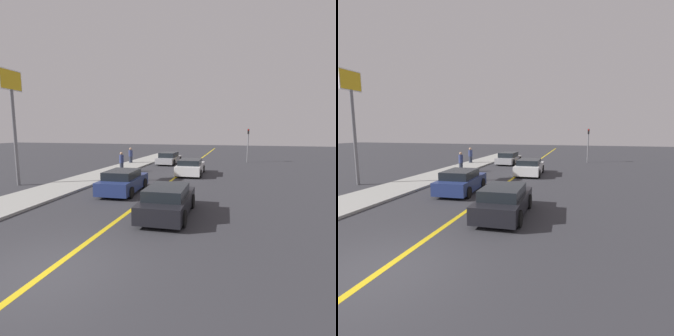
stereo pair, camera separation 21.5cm
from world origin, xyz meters
TOP-DOWN VIEW (x-y plane):
  - ground_plane at (0.00, 0.00)m, footprint 120.00×120.00m
  - road_center_line at (0.00, 18.00)m, footprint 0.20×60.00m
  - sidewalk_left at (-5.79, 16.26)m, footprint 2.90×32.51m
  - car_near_right_lane at (1.74, 5.02)m, footprint 1.97×3.97m
  - car_ahead_center at (-1.72, 8.30)m, footprint 2.06×3.98m
  - car_far_distant at (0.85, 15.29)m, footprint 2.09×4.25m
  - car_parked_left_lot at (-2.51, 21.44)m, footprint 1.93×4.38m
  - pedestrian_near_curb at (-4.98, 15.08)m, footprint 0.37×0.37m
  - pedestrian_mid_group at (-6.48, 20.58)m, footprint 0.42×0.42m
  - traffic_light at (5.47, 24.95)m, footprint 0.18×0.40m
  - roadside_sign at (-9.00, 8.39)m, footprint 0.20×1.62m

SIDE VIEW (x-z plane):
  - ground_plane at x=0.00m, z-range 0.00..0.00m
  - road_center_line at x=0.00m, z-range 0.00..0.01m
  - sidewalk_left at x=-5.79m, z-range 0.00..0.12m
  - car_parked_left_lot at x=-2.51m, z-range -0.02..1.21m
  - car_near_right_lane at x=1.74m, z-range -0.01..1.23m
  - car_far_distant at x=0.85m, z-range -0.01..1.23m
  - car_ahead_center at x=-1.72m, z-range -0.02..1.26m
  - pedestrian_mid_group at x=-6.48m, z-range 0.10..1.69m
  - pedestrian_near_curb at x=-4.98m, z-range 0.11..1.68m
  - traffic_light at x=5.47m, z-range 0.44..4.10m
  - roadside_sign at x=-9.00m, z-range 1.56..8.66m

